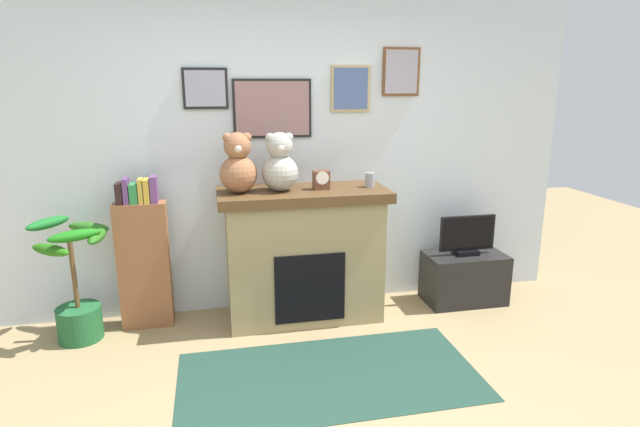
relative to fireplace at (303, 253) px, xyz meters
The scene contains 11 objects.
back_wall 0.85m from the fireplace, 119.20° to the left, with size 5.20×0.15×2.60m.
fireplace is the anchor object (origin of this frame).
bookshelf 1.26m from the fireplace, behind, with size 0.39×0.16×1.22m.
potted_plant 1.75m from the fireplace, behind, with size 0.59×0.59×0.94m.
tv_stand 1.49m from the fireplace, ahead, with size 0.69×0.40×0.44m, color black.
television 1.45m from the fireplace, ahead, with size 0.50×0.14×0.35m.
area_rug 1.11m from the fireplace, 90.00° to the right, with size 1.99×1.00×0.01m, color #1F3C31.
candle_jar 0.81m from the fireplace, ahead, with size 0.08×0.08×0.12m, color gray.
mantel_clock 0.63m from the fireplace, ahead, with size 0.13×0.10×0.15m.
teddy_bear_tan 0.90m from the fireplace, behind, with size 0.29×0.29×0.46m.
teddy_bear_grey 0.76m from the fireplace, behind, with size 0.28×0.28×0.46m.
Camera 1 is at (-0.50, -2.29, 1.91)m, focal length 28.83 mm.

